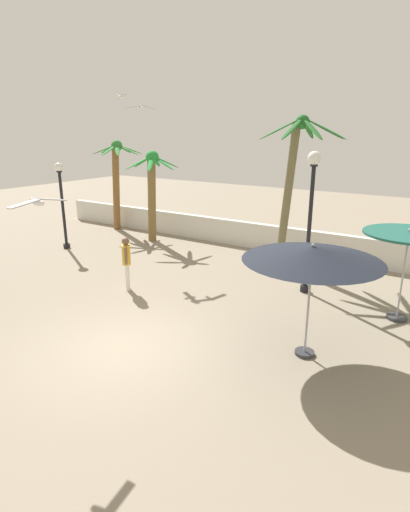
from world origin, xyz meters
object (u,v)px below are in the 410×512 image
(palm_tree_0, at_px, (292,172))
(palm_tree_2, at_px, (152,185))
(guest_0, at_px, (127,258))
(seagull_0, at_px, (140,107))
(lamp_post_0, at_px, (311,204))
(lamp_post_1, at_px, (62,197))
(seagull_1, at_px, (38,202))
(palm_tree_3, at_px, (117,174))
(patio_umbrella_0, at_px, (312,254))
(patio_umbrella_2, at_px, (408,241))
(seagull_2, at_px, (121,97))

(palm_tree_0, distance_m, palm_tree_2, 6.53)
(guest_0, bearing_deg, seagull_0, 122.96)
(lamp_post_0, bearing_deg, seagull_0, 175.92)
(lamp_post_1, bearing_deg, seagull_1, -39.58)
(palm_tree_0, distance_m, guest_0, 6.45)
(palm_tree_3, bearing_deg, patio_umbrella_0, -28.30)
(patio_umbrella_2, height_order, lamp_post_1, lamp_post_1)
(patio_umbrella_0, height_order, lamp_post_1, lamp_post_1)
(patio_umbrella_0, xyz_separation_m, palm_tree_3, (-12.21, 6.58, 0.45))
(guest_0, relative_size, seagull_0, 1.52)
(seagull_1, bearing_deg, guest_0, 117.14)
(palm_tree_3, distance_m, seagull_2, 5.16)
(patio_umbrella_2, distance_m, lamp_post_0, 2.86)
(patio_umbrella_2, xyz_separation_m, palm_tree_2, (-10.68, 2.68, 0.37))
(patio_umbrella_2, height_order, lamp_post_0, lamp_post_0)
(palm_tree_3, relative_size, lamp_post_1, 1.23)
(patio_umbrella_0, distance_m, palm_tree_0, 6.47)
(lamp_post_1, bearing_deg, patio_umbrella_0, -13.55)
(patio_umbrella_0, relative_size, lamp_post_0, 0.69)
(guest_0, distance_m, seagull_2, 6.75)
(patio_umbrella_2, distance_m, seagull_2, 11.26)
(patio_umbrella_0, bearing_deg, palm_tree_0, 116.05)
(lamp_post_1, bearing_deg, guest_0, -20.58)
(seagull_0, relative_size, seagull_2, 1.29)
(patio_umbrella_0, distance_m, guest_0, 6.24)
(palm_tree_3, bearing_deg, seagull_2, -39.37)
(seagull_2, bearing_deg, patio_umbrella_0, -23.87)
(palm_tree_3, height_order, seagull_2, seagull_2)
(palm_tree_0, distance_m, lamp_post_0, 2.66)
(seagull_0, xyz_separation_m, seagull_2, (-0.85, -0.08, 0.41))
(palm_tree_2, relative_size, seagull_1, 3.55)
(palm_tree_2, bearing_deg, seagull_2, -84.85)
(patio_umbrella_2, xyz_separation_m, lamp_post_1, (-13.03, -0.30, 0.03))
(palm_tree_3, height_order, lamp_post_1, palm_tree_3)
(palm_tree_2, xyz_separation_m, seagull_2, (0.16, -1.75, 3.53))
(patio_umbrella_2, bearing_deg, patio_umbrella_0, -114.42)
(palm_tree_0, distance_m, palm_tree_3, 9.47)
(palm_tree_2, distance_m, guest_0, 6.19)
(patio_umbrella_0, height_order, seagull_1, seagull_1)
(patio_umbrella_0, height_order, seagull_0, seagull_0)
(lamp_post_0, bearing_deg, patio_umbrella_0, -69.75)
(palm_tree_3, bearing_deg, patio_umbrella_2, -14.30)
(patio_umbrella_2, xyz_separation_m, seagull_1, (-5.23, -6.75, 1.44))
(seagull_0, relative_size, seagull_1, 0.99)
(patio_umbrella_0, xyz_separation_m, patio_umbrella_2, (1.41, 3.10, -0.20))
(seagull_0, height_order, seagull_2, seagull_2)
(patio_umbrella_0, xyz_separation_m, seagull_1, (-3.82, -3.65, 1.24))
(guest_0, bearing_deg, patio_umbrella_0, -6.69)
(guest_0, relative_size, seagull_2, 1.97)
(palm_tree_3, xyz_separation_m, guest_0, (6.16, -5.87, -1.78))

